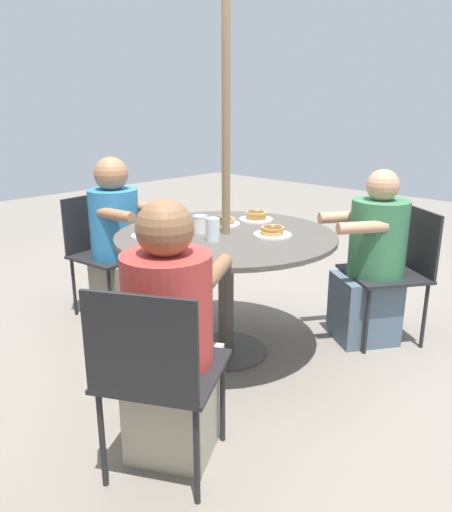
{
  "coord_description": "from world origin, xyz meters",
  "views": [
    {
      "loc": [
        -1.91,
        2.0,
        1.46
      ],
      "look_at": [
        0.0,
        0.0,
        0.62
      ],
      "focal_mm": 35.0,
      "sensor_mm": 36.0,
      "label": 1
    }
  ],
  "objects_px": {
    "pancake_plate_b": "(172,220)",
    "drinking_glass_a": "(213,229)",
    "pancake_plate_e": "(222,222)",
    "coffee_cup": "(200,224)",
    "diner_north": "(372,266)",
    "diner_east": "(118,246)",
    "pancake_plate_c": "(272,232)",
    "syrup_bottle": "(184,230)",
    "patio_table": "(226,252)",
    "pancake_plate_a": "(151,233)",
    "patio_chair_north": "(397,265)",
    "pancake_plate_d": "(256,217)",
    "patio_chair_south": "(156,369)",
    "patio_chair_east": "(102,246)",
    "diner_south": "(171,344)"
  },
  "relations": [
    {
      "from": "diner_north",
      "to": "patio_chair_south",
      "type": "distance_m",
      "value": 1.72
    },
    {
      "from": "patio_chair_north",
      "to": "drinking_glass_a",
      "type": "relative_size",
      "value": 6.7
    },
    {
      "from": "pancake_plate_d",
      "to": "pancake_plate_e",
      "type": "xyz_separation_m",
      "value": [
        0.07,
        0.24,
        -0.01
      ]
    },
    {
      "from": "patio_chair_east",
      "to": "pancake_plate_c",
      "type": "height_order",
      "value": "patio_chair_east"
    },
    {
      "from": "pancake_plate_d",
      "to": "drinking_glass_a",
      "type": "relative_size",
      "value": 1.7
    },
    {
      "from": "diner_south",
      "to": "drinking_glass_a",
      "type": "height_order",
      "value": "diner_south"
    },
    {
      "from": "pancake_plate_c",
      "to": "drinking_glass_a",
      "type": "bearing_deg",
      "value": 61.33
    },
    {
      "from": "pancake_plate_b",
      "to": "coffee_cup",
      "type": "distance_m",
      "value": 0.3
    },
    {
      "from": "syrup_bottle",
      "to": "pancake_plate_b",
      "type": "bearing_deg",
      "value": -31.6
    },
    {
      "from": "pancake_plate_e",
      "to": "coffee_cup",
      "type": "bearing_deg",
      "value": 102.28
    },
    {
      "from": "diner_south",
      "to": "patio_chair_east",
      "type": "bearing_deg",
      "value": 127.06
    },
    {
      "from": "patio_table",
      "to": "pancake_plate_c",
      "type": "xyz_separation_m",
      "value": [
        -0.22,
        -0.14,
        0.13
      ]
    },
    {
      "from": "diner_east",
      "to": "diner_south",
      "type": "distance_m",
      "value": 1.54
    },
    {
      "from": "diner_south",
      "to": "drinking_glass_a",
      "type": "xyz_separation_m",
      "value": [
        0.4,
        -0.64,
        0.3
      ]
    },
    {
      "from": "patio_chair_south",
      "to": "pancake_plate_e",
      "type": "distance_m",
      "value": 1.34
    },
    {
      "from": "patio_chair_east",
      "to": "pancake_plate_e",
      "type": "relative_size",
      "value": 3.94
    },
    {
      "from": "pancake_plate_a",
      "to": "syrup_bottle",
      "type": "relative_size",
      "value": 1.34
    },
    {
      "from": "diner_north",
      "to": "syrup_bottle",
      "type": "height_order",
      "value": "diner_north"
    },
    {
      "from": "patio_chair_east",
      "to": "syrup_bottle",
      "type": "bearing_deg",
      "value": 74.95
    },
    {
      "from": "pancake_plate_c",
      "to": "syrup_bottle",
      "type": "relative_size",
      "value": 1.34
    },
    {
      "from": "coffee_cup",
      "to": "syrup_bottle",
      "type": "bearing_deg",
      "value": 111.74
    },
    {
      "from": "diner_south",
      "to": "syrup_bottle",
      "type": "relative_size",
      "value": 7.0
    },
    {
      "from": "pancake_plate_d",
      "to": "pancake_plate_e",
      "type": "relative_size",
      "value": 1.0
    },
    {
      "from": "patio_chair_north",
      "to": "pancake_plate_d",
      "type": "height_order",
      "value": "patio_chair_north"
    },
    {
      "from": "diner_north",
      "to": "coffee_cup",
      "type": "distance_m",
      "value": 1.11
    },
    {
      "from": "patio_table",
      "to": "drinking_glass_a",
      "type": "height_order",
      "value": "drinking_glass_a"
    },
    {
      "from": "pancake_plate_c",
      "to": "coffee_cup",
      "type": "height_order",
      "value": "coffee_cup"
    },
    {
      "from": "pancake_plate_e",
      "to": "diner_south",
      "type": "bearing_deg",
      "value": 123.36
    },
    {
      "from": "diner_east",
      "to": "pancake_plate_e",
      "type": "relative_size",
      "value": 5.27
    },
    {
      "from": "diner_east",
      "to": "pancake_plate_c",
      "type": "height_order",
      "value": "diner_east"
    },
    {
      "from": "diner_east",
      "to": "drinking_glass_a",
      "type": "relative_size",
      "value": 8.98
    },
    {
      "from": "patio_chair_east",
      "to": "pancake_plate_b",
      "type": "relative_size",
      "value": 3.94
    },
    {
      "from": "patio_chair_south",
      "to": "diner_south",
      "type": "distance_m",
      "value": 0.17
    },
    {
      "from": "syrup_bottle",
      "to": "diner_south",
      "type": "bearing_deg",
      "value": 133.51
    },
    {
      "from": "patio_chair_north",
      "to": "drinking_glass_a",
      "type": "bearing_deg",
      "value": 96.6
    },
    {
      "from": "pancake_plate_c",
      "to": "syrup_bottle",
      "type": "bearing_deg",
      "value": 58.16
    },
    {
      "from": "patio_table",
      "to": "pancake_plate_a",
      "type": "relative_size",
      "value": 5.92
    },
    {
      "from": "pancake_plate_e",
      "to": "coffee_cup",
      "type": "height_order",
      "value": "coffee_cup"
    },
    {
      "from": "pancake_plate_b",
      "to": "drinking_glass_a",
      "type": "height_order",
      "value": "drinking_glass_a"
    },
    {
      "from": "pancake_plate_a",
      "to": "pancake_plate_d",
      "type": "distance_m",
      "value": 0.74
    },
    {
      "from": "patio_table",
      "to": "pancake_plate_a",
      "type": "distance_m",
      "value": 0.45
    },
    {
      "from": "pancake_plate_c",
      "to": "syrup_bottle",
      "type": "distance_m",
      "value": 0.5
    },
    {
      "from": "pancake_plate_d",
      "to": "patio_chair_east",
      "type": "bearing_deg",
      "value": 27.27
    },
    {
      "from": "diner_south",
      "to": "diner_north",
      "type": "bearing_deg",
      "value": 57.91
    },
    {
      "from": "diner_east",
      "to": "pancake_plate_d",
      "type": "distance_m",
      "value": 1.0
    },
    {
      "from": "diner_north",
      "to": "pancake_plate_d",
      "type": "height_order",
      "value": "diner_north"
    },
    {
      "from": "pancake_plate_d",
      "to": "syrup_bottle",
      "type": "bearing_deg",
      "value": 94.85
    },
    {
      "from": "pancake_plate_e",
      "to": "coffee_cup",
      "type": "relative_size",
      "value": 2.1
    },
    {
      "from": "patio_chair_east",
      "to": "drinking_glass_a",
      "type": "height_order",
      "value": "drinking_glass_a"
    },
    {
      "from": "diner_north",
      "to": "diner_east",
      "type": "bearing_deg",
      "value": 65.83
    }
  ]
}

